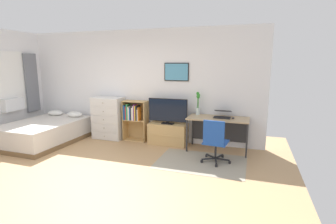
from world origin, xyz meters
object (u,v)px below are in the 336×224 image
object	(u,v)px
desk	(218,123)
bookshelf	(134,117)
bed	(45,132)
laptop	(223,114)
television	(168,111)
bamboo_vase	(198,103)
dresser	(108,118)
computer_mouse	(233,118)
tv_stand	(168,134)
office_chair	(215,140)

from	to	relation	value
desk	bookshelf	bearing A→B (deg)	178.06
bed	laptop	world-z (taller)	laptop
bookshelf	television	distance (m)	0.92
desk	bamboo_vase	xyz separation A→B (m)	(-0.49, 0.12, 0.40)
dresser	laptop	size ratio (longest dim) A/B	2.71
dresser	computer_mouse	world-z (taller)	dresser
bed	bookshelf	xyz separation A→B (m)	(2.00, 0.85, 0.33)
tv_stand	desk	distance (m)	1.23
bed	computer_mouse	bearing A→B (deg)	9.76
bookshelf	bamboo_vase	world-z (taller)	bamboo_vase
bed	tv_stand	world-z (taller)	bed
tv_stand	bamboo_vase	distance (m)	1.03
tv_stand	television	distance (m)	0.55
tv_stand	television	world-z (taller)	television
dresser	computer_mouse	distance (m)	3.10
dresser	bookshelf	distance (m)	0.70
desk	bed	bearing A→B (deg)	-169.16
television	dresser	bearing A→B (deg)	179.73
office_chair	computer_mouse	world-z (taller)	office_chair
office_chair	tv_stand	bearing A→B (deg)	150.75
laptop	television	bearing A→B (deg)	-179.24
bed	bookshelf	world-z (taller)	bookshelf
office_chair	laptop	distance (m)	0.91
laptop	bamboo_vase	size ratio (longest dim) A/B	0.75
desk	dresser	bearing A→B (deg)	179.77
tv_stand	bamboo_vase	bearing A→B (deg)	7.84
dresser	bookshelf	size ratio (longest dim) A/B	1.07
bed	bamboo_vase	size ratio (longest dim) A/B	3.88
computer_mouse	bamboo_vase	bearing A→B (deg)	164.90
bed	bamboo_vase	distance (m)	3.76
laptop	tv_stand	bearing A→B (deg)	179.74
office_chair	computer_mouse	distance (m)	0.84
bed	office_chair	distance (m)	4.12
dresser	laptop	bearing A→B (deg)	-0.13
desk	computer_mouse	size ratio (longest dim) A/B	12.54
television	computer_mouse	xyz separation A→B (m)	(1.49, -0.10, -0.04)
television	office_chair	xyz separation A→B (m)	(1.23, -0.84, -0.34)
television	office_chair	bearing A→B (deg)	-34.54
television	computer_mouse	world-z (taller)	television
laptop	desk	bearing A→B (deg)	-176.18
bed	laptop	bearing A→B (deg)	11.60
bookshelf	bamboo_vase	xyz separation A→B (m)	(1.58, 0.05, 0.41)
bed	desk	xyz separation A→B (m)	(4.07, 0.78, 0.35)
bamboo_vase	office_chair	bearing A→B (deg)	-60.79
computer_mouse	desk	bearing A→B (deg)	162.99
dresser	bookshelf	xyz separation A→B (m)	(0.70, 0.06, 0.07)
bookshelf	computer_mouse	world-z (taller)	bookshelf
bookshelf	office_chair	xyz separation A→B (m)	(2.12, -0.91, -0.14)
bookshelf	laptop	bearing A→B (deg)	-1.75
bookshelf	computer_mouse	bearing A→B (deg)	-4.00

